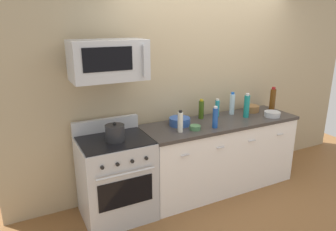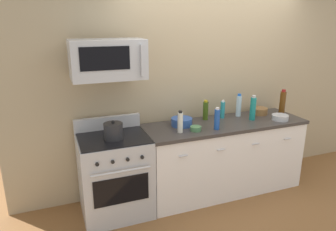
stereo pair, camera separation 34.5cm
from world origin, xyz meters
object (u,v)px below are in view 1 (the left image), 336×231
bottle_vinegar_white (180,122)px  bottle_wine_amber (273,100)px  bottle_olive_oil (201,109)px  stockpot (115,133)px  bowl_wooden_salad (251,108)px  bowl_blue_mixing (180,121)px  range_oven (116,177)px  bowl_green_glaze (195,127)px  bottle_water_clear (232,104)px  microwave (108,60)px  bottle_soda_blue (215,118)px  bottle_dish_soap (217,108)px  bottle_sparkling_teal (247,106)px  bowl_steel_prep (272,114)px

bottle_vinegar_white → bottle_wine_amber: bearing=6.4°
bottle_olive_oil → stockpot: bearing=-168.5°
bowl_wooden_salad → bowl_blue_mixing: bowl_blue_mixing is taller
range_oven → stockpot: stockpot is taller
stockpot → bottle_wine_amber: bearing=2.7°
stockpot → bowl_wooden_salad: bearing=5.7°
bottle_vinegar_white → bowl_green_glaze: (0.19, -0.01, -0.09)m
range_oven → bottle_water_clear: bottle_water_clear is taller
range_oven → bottle_vinegar_white: (0.74, -0.12, 0.57)m
bowl_blue_mixing → stockpot: bearing=-170.4°
microwave → bottle_soda_blue: bearing=-10.8°
bottle_water_clear → bowl_blue_mixing: bottle_water_clear is taller
bottle_wine_amber → bowl_wooden_salad: (-0.29, 0.09, -0.11)m
range_oven → stockpot: bearing=-90.0°
bottle_dish_soap → stockpot: bearing=-170.9°
bowl_green_glaze → stockpot: bearing=175.0°
bottle_olive_oil → stockpot: 1.25m
stockpot → bottle_dish_soap: bearing=9.1°
bottle_sparkling_teal → bottle_vinegar_white: bearing=-174.6°
bottle_vinegar_white → bowl_steel_prep: bearing=-1.6°
bottle_water_clear → bowl_steel_prep: 0.53m
bowl_wooden_salad → stockpot: bearing=-174.3°
bottle_wine_amber → bowl_green_glaze: (-1.38, -0.19, -0.13)m
range_oven → bottle_soda_blue: size_ratio=4.11×
bottle_water_clear → bottle_soda_blue: 0.63m
range_oven → bowl_green_glaze: size_ratio=8.39×
bottle_sparkling_teal → bowl_blue_mixing: (-0.93, 0.11, -0.10)m
range_oven → bottle_sparkling_teal: 1.88m
bottle_sparkling_teal → stockpot: 1.78m
bottle_sparkling_teal → bowl_blue_mixing: bearing=173.0°
bowl_green_glaze → bowl_blue_mixing: bearing=108.9°
bottle_vinegar_white → bowl_green_glaze: bottle_vinegar_white is taller
bottle_water_clear → bottle_sparkling_teal: size_ratio=0.95×
bottle_vinegar_white → bowl_green_glaze: 0.21m
range_oven → bottle_vinegar_white: bottle_vinegar_white is taller
bowl_steel_prep → bottle_olive_oil: bearing=157.9°
bottle_sparkling_teal → bowl_steel_prep: 0.37m
bottle_sparkling_teal → bottle_dish_soap: bearing=146.7°
microwave → bottle_dish_soap: microwave is taller
bottle_olive_oil → bottle_water_clear: 0.47m
bottle_water_clear → bottle_soda_blue: bearing=-146.0°
bottle_vinegar_white → bowl_wooden_salad: 1.31m
bottle_sparkling_teal → bowl_green_glaze: (-0.85, -0.11, -0.12)m
bowl_wooden_salad → bottle_sparkling_teal: bearing=-144.4°
bottle_soda_blue → bowl_blue_mixing: size_ratio=1.03×
bottle_olive_oil → microwave: bearing=-173.0°
range_oven → bowl_green_glaze: 1.05m
bowl_steel_prep → stockpot: size_ratio=1.00×
bowl_blue_mixing → stockpot: stockpot is taller
bottle_vinegar_white → bottle_sparkling_teal: size_ratio=0.80×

